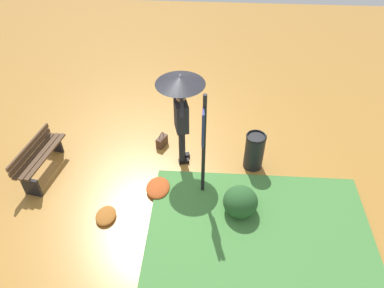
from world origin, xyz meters
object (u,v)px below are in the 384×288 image
Objects in this scene: handbag at (162,141)px; trash_bin at (254,151)px; info_sign_post at (203,136)px; park_bench at (39,157)px; person_with_umbrella at (181,98)px.

handbag is 0.44× the size of trash_bin.
info_sign_post is 2.76× the size of trash_bin.
info_sign_post reaches higher than park_bench.
park_bench is (-0.98, 2.38, 0.28)m from handbag.
info_sign_post reaches higher than trash_bin.
person_with_umbrella is 3.15m from park_bench.
trash_bin reaches higher than park_bench.
handbag is 2.09m from trash_bin.
person_with_umbrella is 2.45× the size of trash_bin.
park_bench is at bearing 112.42° from handbag.
info_sign_post is at bearing 127.01° from trash_bin.
person_with_umbrella is at bearing -77.69° from park_bench.
park_bench is 1.69× the size of trash_bin.
park_bench is at bearing 102.31° from person_with_umbrella.
park_bench is (0.32, 3.34, -1.04)m from info_sign_post.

